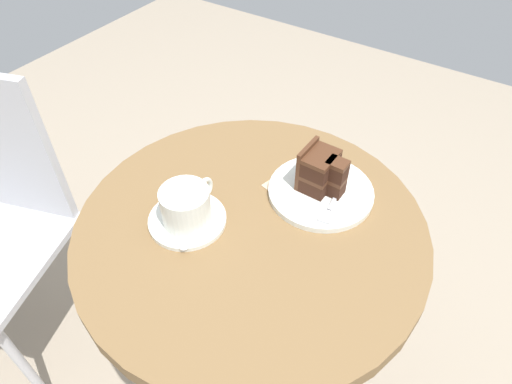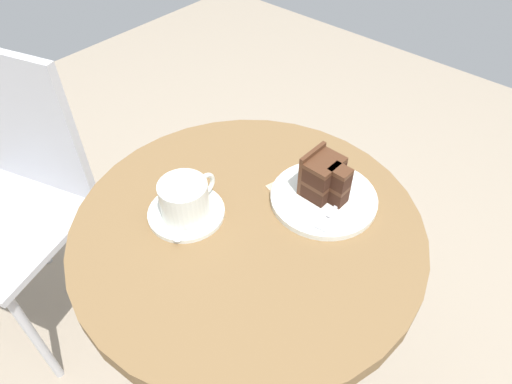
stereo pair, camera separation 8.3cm
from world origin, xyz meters
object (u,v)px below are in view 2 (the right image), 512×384
object	(u,v)px
fork	(332,212)
napkin	(322,196)
coffee_cup	(185,199)
teaspoon	(191,230)
cake_slice	(324,177)
saucer	(186,212)
cafe_chair	(15,185)
cake_plate	(324,198)

from	to	relation	value
fork	napkin	distance (m)	0.06
coffee_cup	teaspoon	size ratio (longest dim) A/B	1.24
cake_slice	fork	xyz separation A→B (m)	(-0.03, -0.04, -0.04)
cake_slice	napkin	size ratio (longest dim) A/B	0.47
coffee_cup	teaspoon	world-z (taller)	coffee_cup
saucer	cake_slice	size ratio (longest dim) A/B	1.64
teaspoon	cake_slice	distance (m)	0.26
teaspoon	cafe_chair	xyz separation A→B (m)	(-0.08, 0.64, -0.24)
teaspoon	cake_plate	size ratio (longest dim) A/B	0.48
teaspoon	cafe_chair	size ratio (longest dim) A/B	0.11
cake_slice	cafe_chair	world-z (taller)	cafe_chair
saucer	fork	world-z (taller)	fork
napkin	teaspoon	bearing A→B (deg)	152.94
cake_slice	napkin	distance (m)	0.05
fork	teaspoon	bearing A→B (deg)	-47.66
saucer	cake_slice	distance (m)	0.26
teaspoon	saucer	bearing A→B (deg)	-114.41
cake_plate	napkin	world-z (taller)	cake_plate
coffee_cup	fork	xyz separation A→B (m)	(0.17, -0.20, -0.03)
saucer	coffee_cup	xyz separation A→B (m)	(-0.00, -0.00, 0.04)
coffee_cup	napkin	xyz separation A→B (m)	(0.21, -0.16, -0.04)
napkin	cafe_chair	distance (m)	0.85
teaspoon	cake_plate	xyz separation A→B (m)	(0.22, -0.13, -0.01)
coffee_cup	teaspoon	xyz separation A→B (m)	(-0.03, -0.04, -0.04)
cake_slice	cake_plate	bearing A→B (deg)	-120.70
fork	napkin	size ratio (longest dim) A/B	0.71
cake_plate	napkin	distance (m)	0.01
cafe_chair	cake_plate	bearing A→B (deg)	3.25
teaspoon	cake_slice	bearing A→B (deg)	161.69
cake_plate	cake_slice	bearing A→B (deg)	59.30
teaspoon	cake_slice	world-z (taller)	cake_slice
saucer	napkin	xyz separation A→B (m)	(0.20, -0.16, -0.00)
teaspoon	napkin	world-z (taller)	teaspoon
napkin	cafe_chair	xyz separation A→B (m)	(-0.31, 0.76, -0.23)
saucer	fork	xyz separation A→B (m)	(0.17, -0.21, 0.01)
teaspoon	fork	xyz separation A→B (m)	(0.20, -0.16, 0.00)
fork	saucer	bearing A→B (deg)	-58.61
coffee_cup	cake_slice	xyz separation A→B (m)	(0.20, -0.16, 0.01)
coffee_cup	teaspoon	distance (m)	0.06
coffee_cup	cake_plate	size ratio (longest dim) A/B	0.59
teaspoon	cafe_chair	world-z (taller)	cafe_chair
saucer	cafe_chair	xyz separation A→B (m)	(-0.11, 0.60, -0.23)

